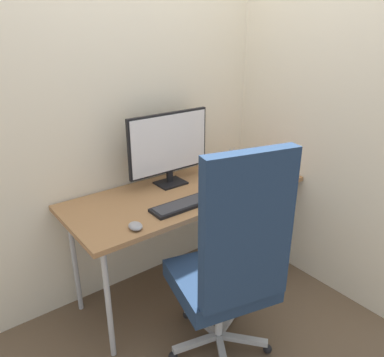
# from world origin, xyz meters

# --- Properties ---
(ground_plane) EXTENTS (8.00, 8.00, 0.00)m
(ground_plane) POSITION_xyz_m (0.00, 0.00, 0.00)
(ground_plane) COLOR brown
(wall_back) EXTENTS (2.69, 0.04, 2.80)m
(wall_back) POSITION_xyz_m (0.00, 0.34, 1.40)
(wall_back) COLOR beige
(wall_back) RESTS_ON ground_plane
(wall_side_right) EXTENTS (0.04, 1.78, 2.80)m
(wall_side_right) POSITION_xyz_m (0.79, -0.17, 1.40)
(wall_side_right) COLOR beige
(wall_side_right) RESTS_ON ground_plane
(desk) EXTENTS (1.51, 0.61, 0.72)m
(desk) POSITION_xyz_m (0.00, 0.00, 0.68)
(desk) COLOR #996B42
(desk) RESTS_ON ground_plane
(office_chair) EXTENTS (0.58, 0.60, 1.22)m
(office_chair) POSITION_xyz_m (-0.20, -0.63, 0.62)
(office_chair) COLOR black
(office_chair) RESTS_ON ground_plane
(monitor) EXTENTS (0.57, 0.15, 0.46)m
(monitor) POSITION_xyz_m (-0.02, 0.15, 0.98)
(monitor) COLOR black
(monitor) RESTS_ON desk
(keyboard) EXTENTS (0.41, 0.13, 0.02)m
(keyboard) POSITION_xyz_m (-0.14, -0.17, 0.73)
(keyboard) COLOR black
(keyboard) RESTS_ON desk
(mouse) EXTENTS (0.08, 0.10, 0.03)m
(mouse) POSITION_xyz_m (-0.49, -0.23, 0.74)
(mouse) COLOR gray
(mouse) RESTS_ON desk
(pen_holder) EXTENTS (0.08, 0.08, 0.19)m
(pen_holder) POSITION_xyz_m (0.40, 0.03, 0.78)
(pen_holder) COLOR #9EA0A5
(pen_holder) RESTS_ON desk
(notebook) EXTENTS (0.18, 0.18, 0.02)m
(notebook) POSITION_xyz_m (0.60, -0.12, 0.73)
(notebook) COLOR #B23333
(notebook) RESTS_ON desk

